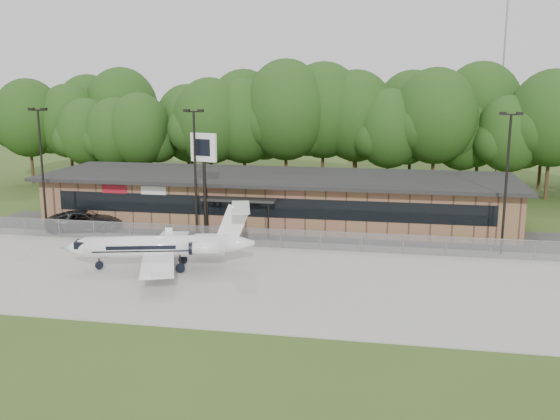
% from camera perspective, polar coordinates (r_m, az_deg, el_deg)
% --- Properties ---
extents(ground, '(160.00, 160.00, 0.00)m').
position_cam_1_polar(ground, '(33.40, -8.25, -10.03)').
color(ground, '#3B4F1C').
rests_on(ground, ground).
extents(apron, '(64.00, 18.00, 0.08)m').
position_cam_1_polar(apron, '(40.59, -4.60, -5.93)').
color(apron, '#9E9B93').
rests_on(apron, ground).
extents(parking_lot, '(50.00, 9.00, 0.06)m').
position_cam_1_polar(parking_lot, '(51.36, -1.23, -2.14)').
color(parking_lot, '#383835').
rests_on(parking_lot, ground).
extents(terminal, '(41.00, 11.65, 4.30)m').
position_cam_1_polar(terminal, '(55.16, -0.29, 1.11)').
color(terminal, brown).
rests_on(terminal, ground).
extents(fence, '(46.00, 0.04, 1.52)m').
position_cam_1_polar(fence, '(46.91, -2.37, -2.54)').
color(fence, gray).
rests_on(fence, ground).
extents(treeline, '(72.00, 12.00, 15.00)m').
position_cam_1_polar(treeline, '(72.19, 2.46, 7.86)').
color(treeline, '#123912').
rests_on(treeline, ground).
extents(radio_mast, '(0.20, 0.20, 25.00)m').
position_cam_1_polar(radio_mast, '(78.17, 19.66, 11.16)').
color(radio_mast, gray).
rests_on(radio_mast, ground).
extents(light_pole_left, '(1.55, 0.30, 10.23)m').
position_cam_1_polar(light_pole_left, '(54.22, -20.96, 4.22)').
color(light_pole_left, black).
rests_on(light_pole_left, ground).
extents(light_pole_mid, '(1.55, 0.30, 10.23)m').
position_cam_1_polar(light_pole_mid, '(48.70, -7.77, 4.12)').
color(light_pole_mid, black).
rests_on(light_pole_mid, ground).
extents(light_pole_right, '(1.55, 0.30, 10.23)m').
position_cam_1_polar(light_pole_right, '(46.85, 20.04, 3.23)').
color(light_pole_right, black).
rests_on(light_pole_right, ground).
extents(business_jet, '(12.77, 11.48, 4.33)m').
position_cam_1_polar(business_jet, '(41.95, -10.60, -3.37)').
color(business_jet, white).
rests_on(business_jet, ground).
extents(suv, '(6.63, 4.33, 1.70)m').
position_cam_1_polar(suv, '(54.67, -17.44, -0.95)').
color(suv, '#343437').
rests_on(suv, ground).
extents(pole_sign, '(2.19, 0.79, 8.40)m').
position_cam_1_polar(pole_sign, '(48.73, -6.98, 4.68)').
color(pole_sign, black).
rests_on(pole_sign, ground).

